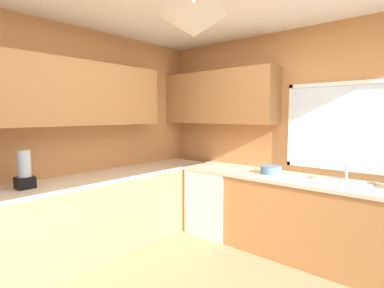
% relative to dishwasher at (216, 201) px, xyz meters
% --- Properties ---
extents(room_shell, '(4.05, 4.06, 2.63)m').
position_rel_dishwasher_xyz_m(room_shell, '(0.15, -1.06, 1.42)').
color(room_shell, '#C6844C').
rests_on(room_shell, ground_plane).
extents(counter_run_left, '(0.65, 3.67, 0.88)m').
position_rel_dishwasher_xyz_m(counter_run_left, '(-0.66, -1.63, 0.02)').
color(counter_run_left, '#AD7542').
rests_on(counter_run_left, ground_plane).
extents(counter_run_back, '(3.14, 0.65, 0.88)m').
position_rel_dishwasher_xyz_m(counter_run_back, '(1.20, 0.03, 0.02)').
color(counter_run_back, '#AD7542').
rests_on(counter_run_back, ground_plane).
extents(dishwasher, '(0.60, 0.60, 0.84)m').
position_rel_dishwasher_xyz_m(dishwasher, '(0.00, 0.00, 0.00)').
color(dishwasher, white).
rests_on(dishwasher, ground_plane).
extents(sink_assembly, '(0.53, 0.40, 0.19)m').
position_rel_dishwasher_xyz_m(sink_assembly, '(1.53, 0.04, 0.47)').
color(sink_assembly, '#9EA0A5').
rests_on(sink_assembly, counter_run_back).
extents(bowl, '(0.24, 0.24, 0.09)m').
position_rel_dishwasher_xyz_m(bowl, '(0.76, 0.03, 0.51)').
color(bowl, '#4C7099').
rests_on(bowl, counter_run_back).
extents(blender_appliance, '(0.15, 0.15, 0.36)m').
position_rel_dishwasher_xyz_m(blender_appliance, '(-0.66, -2.12, 0.62)').
color(blender_appliance, black).
rests_on(blender_appliance, counter_run_left).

